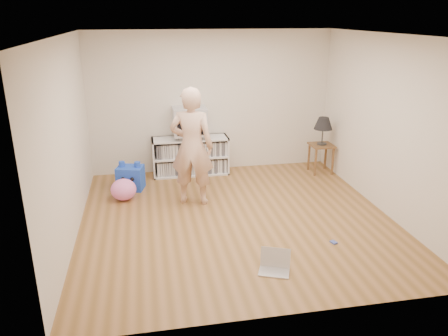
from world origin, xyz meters
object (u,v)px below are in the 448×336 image
Objects in this scene: side_table at (321,151)px; plush_pink at (124,190)px; media_unit at (190,156)px; crt_tv at (190,121)px; laptop at (275,265)px; dvd_deck at (190,136)px; table_lamp at (323,124)px; person at (192,147)px; plush_blue at (131,177)px.

side_table reaches higher than plush_pink.
media_unit is at bearing 40.52° from plush_pink.
crt_tv is 1.39× the size of laptop.
dvd_deck reaches higher than media_unit.
plush_pink is (-1.21, -1.02, -0.56)m from dvd_deck.
dvd_deck is at bearing 171.33° from table_lamp.
plush_pink is (-1.81, 2.44, 0.11)m from laptop.
person is at bearing -94.94° from dvd_deck.
dvd_deck is at bearing 171.33° from side_table.
person is at bearing -22.50° from plush_blue.
plush_blue is (-0.99, 0.75, -0.71)m from person.
dvd_deck reaches higher than laptop.
crt_tv is at bearing 122.08° from laptop.
laptop is at bearing 125.34° from person.
media_unit is 2.81× the size of plush_blue.
plush_blue is at bearing -20.58° from person.
table_lamp is at bearing 81.57° from laptop.
plush_blue is at bearing -152.67° from crt_tv.
laptop is at bearing -80.15° from crt_tv.
dvd_deck is (0.00, -0.02, 0.39)m from media_unit.
person is at bearing 130.76° from laptop.
media_unit is at bearing -78.07° from person.
media_unit is 2.46m from side_table.
dvd_deck is 0.24× the size of person.
crt_tv reaches higher than plush_pink.
table_lamp is (2.43, -0.37, -0.08)m from crt_tv.
plush_pink is at bearing 148.76° from laptop.
crt_tv is 1.79m from plush_pink.
plush_pink is at bearing -139.48° from media_unit.
table_lamp is (0.00, 0.00, 0.53)m from side_table.
dvd_deck reaches higher than plush_blue.
table_lamp is at bearing -142.60° from person.
laptop is 3.04m from plush_pink.
table_lamp is at bearing -8.67° from dvd_deck.
crt_tv is (-0.00, -0.02, 0.67)m from media_unit.
person is 1.36m from plush_pink.
media_unit is at bearing 122.02° from laptop.
side_table is at bearing 10.08° from plush_pink.
person is (-0.11, -1.32, -0.10)m from crt_tv.
person reaches higher than laptop.
person is at bearing -94.95° from crt_tv.
side_table is (2.43, -0.37, -0.60)m from crt_tv.
crt_tv is at bearing -90.00° from media_unit.
side_table is 3.54m from plush_blue.
table_lamp is 3.61m from plush_blue.
media_unit is 0.39m from dvd_deck.
laptop is 0.86× the size of plush_blue.
dvd_deck is 3.57m from laptop.
crt_tv is 2.46m from table_lamp.
dvd_deck is 1.35m from plush_blue.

